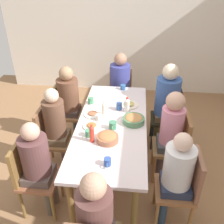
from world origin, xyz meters
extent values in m
plane|color=#956C48|center=(0.00, 0.00, 0.00)|extent=(6.05, 6.05, 0.00)
cube|color=silver|center=(-2.58, 0.00, 1.30)|extent=(0.12, 4.90, 2.60)
cube|color=silver|center=(0.00, 0.00, 0.76)|extent=(2.02, 0.83, 0.04)
cylinder|color=brown|center=(-0.91, -0.32, 0.37)|extent=(0.07, 0.07, 0.74)
cylinder|color=olive|center=(0.91, -0.32, 0.37)|extent=(0.07, 0.07, 0.74)
cylinder|color=olive|center=(-0.91, 0.32, 0.37)|extent=(0.07, 0.07, 0.74)
cylinder|color=olive|center=(0.91, 0.32, 0.37)|extent=(0.07, 0.07, 0.74)
cube|color=#905A36|center=(0.67, 0.72, 0.44)|extent=(0.40, 0.40, 0.04)
cylinder|color=olive|center=(0.84, 0.89, 0.21)|extent=(0.04, 0.04, 0.43)
cylinder|color=brown|center=(0.50, 0.89, 0.21)|extent=(0.04, 0.04, 0.43)
cylinder|color=olive|center=(0.84, 0.55, 0.21)|extent=(0.04, 0.04, 0.43)
cylinder|color=olive|center=(0.50, 0.55, 0.21)|extent=(0.04, 0.04, 0.43)
cube|color=brown|center=(0.67, 0.90, 0.68)|extent=(0.38, 0.04, 0.45)
cylinder|color=#263C53|center=(0.75, 0.62, 0.23)|extent=(0.09, 0.09, 0.45)
cylinder|color=#263342|center=(0.59, 0.62, 0.23)|extent=(0.09, 0.09, 0.45)
cube|color=#242C45|center=(0.67, 0.72, 0.50)|extent=(0.30, 0.30, 0.10)
cylinder|color=silver|center=(0.67, 0.72, 0.76)|extent=(0.29, 0.29, 0.43)
sphere|color=beige|center=(0.67, 0.72, 1.06)|extent=(0.18, 0.18, 0.18)
cube|color=olive|center=(0.00, -0.72, 0.44)|extent=(0.40, 0.40, 0.04)
cylinder|color=brown|center=(-0.17, -0.89, 0.21)|extent=(0.04, 0.04, 0.43)
cylinder|color=olive|center=(0.17, -0.89, 0.21)|extent=(0.04, 0.04, 0.43)
cylinder|color=#906038|center=(-0.17, -0.55, 0.21)|extent=(0.04, 0.04, 0.43)
cylinder|color=brown|center=(0.17, -0.55, 0.21)|extent=(0.04, 0.04, 0.43)
cube|color=brown|center=(0.00, -0.90, 0.68)|extent=(0.38, 0.04, 0.45)
cylinder|color=brown|center=(-0.08, -0.62, 0.23)|extent=(0.09, 0.09, 0.45)
cylinder|color=brown|center=(0.08, -0.62, 0.23)|extent=(0.09, 0.09, 0.45)
cube|color=brown|center=(0.00, -0.72, 0.50)|extent=(0.30, 0.30, 0.10)
cylinder|color=brown|center=(0.00, -0.72, 0.79)|extent=(0.27, 0.27, 0.48)
sphere|color=beige|center=(0.00, -0.72, 1.11)|extent=(0.17, 0.17, 0.17)
cube|color=#93653F|center=(-0.67, -0.72, 0.44)|extent=(0.40, 0.40, 0.04)
cylinder|color=brown|center=(-0.84, -0.89, 0.21)|extent=(0.04, 0.04, 0.43)
cylinder|color=olive|center=(-0.50, -0.89, 0.21)|extent=(0.04, 0.04, 0.43)
cylinder|color=brown|center=(-0.84, -0.55, 0.21)|extent=(0.04, 0.04, 0.43)
cylinder|color=olive|center=(-0.50, -0.55, 0.21)|extent=(0.04, 0.04, 0.43)
cube|color=olive|center=(-0.67, -0.90, 0.68)|extent=(0.38, 0.04, 0.45)
cylinder|color=#3F453A|center=(-0.75, -0.62, 0.23)|extent=(0.09, 0.09, 0.45)
cylinder|color=#45494B|center=(-0.59, -0.62, 0.23)|extent=(0.09, 0.09, 0.45)
cube|color=#483B3A|center=(-0.67, -0.72, 0.50)|extent=(0.30, 0.30, 0.10)
cylinder|color=brown|center=(-0.67, -0.72, 0.78)|extent=(0.31, 0.31, 0.46)
sphere|color=#A07A59|center=(-0.67, -0.72, 1.10)|extent=(0.20, 0.20, 0.20)
cube|color=#94583B|center=(0.67, -0.72, 0.44)|extent=(0.40, 0.40, 0.04)
cylinder|color=brown|center=(0.50, -0.89, 0.21)|extent=(0.04, 0.04, 0.43)
cylinder|color=olive|center=(0.84, -0.89, 0.21)|extent=(0.04, 0.04, 0.43)
cylinder|color=brown|center=(0.50, -0.55, 0.21)|extent=(0.04, 0.04, 0.43)
cylinder|color=olive|center=(0.84, -0.55, 0.21)|extent=(0.04, 0.04, 0.43)
cube|color=olive|center=(0.67, -0.90, 0.68)|extent=(0.38, 0.04, 0.45)
cylinder|color=brown|center=(0.59, -0.62, 0.23)|extent=(0.09, 0.09, 0.45)
cylinder|color=#534B3E|center=(0.75, -0.62, 0.23)|extent=(0.09, 0.09, 0.45)
cube|color=#564744|center=(0.67, -0.72, 0.50)|extent=(0.30, 0.30, 0.10)
cylinder|color=brown|center=(0.67, -0.72, 0.77)|extent=(0.29, 0.29, 0.44)
sphere|color=tan|center=(0.67, -0.72, 1.07)|extent=(0.18, 0.18, 0.18)
cylinder|color=brown|center=(1.31, 0.00, 0.78)|extent=(0.29, 0.29, 0.47)
sphere|color=tan|center=(1.31, 0.00, 1.10)|extent=(0.20, 0.20, 0.20)
cube|color=black|center=(-0.67, 0.72, 0.44)|extent=(0.40, 0.40, 0.04)
cylinder|color=black|center=(-0.50, 0.89, 0.21)|extent=(0.04, 0.04, 0.43)
cylinder|color=black|center=(-0.84, 0.89, 0.21)|extent=(0.04, 0.04, 0.43)
cylinder|color=black|center=(-0.50, 0.55, 0.21)|extent=(0.04, 0.04, 0.43)
cylinder|color=black|center=(-0.84, 0.55, 0.21)|extent=(0.04, 0.04, 0.43)
cube|color=black|center=(-0.67, 0.90, 0.68)|extent=(0.38, 0.04, 0.45)
cylinder|color=brown|center=(-0.59, 0.62, 0.23)|extent=(0.09, 0.09, 0.45)
cylinder|color=brown|center=(-0.75, 0.62, 0.23)|extent=(0.09, 0.09, 0.45)
cube|color=brown|center=(-0.67, 0.72, 0.50)|extent=(0.30, 0.30, 0.10)
cylinder|color=#345496|center=(-0.67, 0.72, 0.82)|extent=(0.34, 0.34, 0.54)
sphere|color=beige|center=(-0.67, 0.72, 1.19)|extent=(0.22, 0.22, 0.22)
cube|color=olive|center=(-1.31, 0.00, 0.44)|extent=(0.40, 0.40, 0.04)
cylinder|color=olive|center=(-1.48, 0.17, 0.21)|extent=(0.04, 0.04, 0.43)
cylinder|color=olive|center=(-1.48, -0.17, 0.21)|extent=(0.04, 0.04, 0.43)
cylinder|color=#936242|center=(-1.14, 0.17, 0.21)|extent=(0.04, 0.04, 0.43)
cylinder|color=olive|center=(-1.14, -0.17, 0.21)|extent=(0.04, 0.04, 0.43)
cube|color=brown|center=(-1.49, 0.00, 0.68)|extent=(0.04, 0.38, 0.45)
cylinder|color=brown|center=(-1.21, 0.08, 0.23)|extent=(0.09, 0.09, 0.45)
cylinder|color=#4F493E|center=(-1.21, -0.08, 0.23)|extent=(0.09, 0.09, 0.45)
cube|color=brown|center=(-1.31, 0.00, 0.50)|extent=(0.30, 0.30, 0.10)
cylinder|color=#3D4396|center=(-1.31, 0.00, 0.79)|extent=(0.33, 0.33, 0.47)
sphere|color=#A3745A|center=(-1.31, 0.00, 1.11)|extent=(0.20, 0.20, 0.20)
cube|color=brown|center=(0.00, 0.72, 0.44)|extent=(0.40, 0.40, 0.04)
cylinder|color=olive|center=(0.17, 0.89, 0.21)|extent=(0.04, 0.04, 0.43)
cylinder|color=olive|center=(-0.17, 0.89, 0.21)|extent=(0.04, 0.04, 0.43)
cylinder|color=brown|center=(0.17, 0.55, 0.21)|extent=(0.04, 0.04, 0.43)
cylinder|color=#945F2E|center=(-0.17, 0.55, 0.21)|extent=(0.04, 0.04, 0.43)
cube|color=brown|center=(0.00, 0.90, 0.68)|extent=(0.38, 0.04, 0.45)
cylinder|color=#463B3E|center=(0.08, 0.62, 0.23)|extent=(0.09, 0.09, 0.45)
cylinder|color=#3A4238|center=(-0.08, 0.62, 0.23)|extent=(0.09, 0.09, 0.45)
cube|color=#383C41|center=(0.00, 0.72, 0.50)|extent=(0.30, 0.30, 0.10)
cylinder|color=pink|center=(0.00, 0.72, 0.78)|extent=(0.27, 0.27, 0.46)
sphere|color=tan|center=(0.00, 0.72, 1.11)|extent=(0.22, 0.22, 0.22)
cylinder|color=white|center=(-0.15, -0.26, 0.78)|extent=(0.21, 0.21, 0.01)
ellipsoid|color=#A96040|center=(-0.15, -0.26, 0.80)|extent=(0.12, 0.12, 0.02)
cylinder|color=silver|center=(0.11, -0.23, 0.78)|extent=(0.20, 0.20, 0.01)
ellipsoid|color=#AF6936|center=(0.11, -0.23, 0.80)|extent=(0.11, 0.11, 0.02)
cylinder|color=beige|center=(-0.44, 0.19, 0.78)|extent=(0.25, 0.25, 0.01)
ellipsoid|color=tan|center=(-0.44, 0.19, 0.80)|extent=(0.14, 0.14, 0.02)
cylinder|color=#4D7C54|center=(-0.03, 0.26, 0.81)|extent=(0.26, 0.26, 0.07)
ellipsoid|color=#B27A46|center=(-0.03, 0.26, 0.85)|extent=(0.21, 0.21, 0.04)
cylinder|color=#9D6245|center=(0.36, -0.01, 0.81)|extent=(0.24, 0.24, 0.07)
ellipsoid|color=#B87545|center=(0.36, -0.01, 0.84)|extent=(0.19, 0.19, 0.04)
cylinder|color=white|center=(-0.04, -0.17, 0.81)|extent=(0.07, 0.07, 0.07)
torus|color=white|center=(0.00, -0.17, 0.81)|extent=(0.05, 0.01, 0.05)
cylinder|color=#4A8F60|center=(-0.45, -0.34, 0.82)|extent=(0.08, 0.08, 0.08)
torus|color=#3D8465|center=(-0.40, -0.34, 0.82)|extent=(0.05, 0.01, 0.05)
cylinder|color=#2E6197|center=(-0.93, 0.07, 0.81)|extent=(0.08, 0.08, 0.07)
torus|color=#3952A3|center=(-0.88, 0.07, 0.81)|extent=(0.05, 0.01, 0.05)
cylinder|color=#314F9E|center=(0.73, 0.03, 0.82)|extent=(0.07, 0.07, 0.08)
torus|color=#335B96|center=(0.78, 0.03, 0.82)|extent=(0.05, 0.01, 0.05)
cylinder|color=#428262|center=(0.12, 0.02, 0.82)|extent=(0.09, 0.09, 0.09)
torus|color=#4F9659|center=(0.18, 0.02, 0.82)|extent=(0.05, 0.01, 0.05)
cylinder|color=#385998|center=(-0.32, 0.06, 0.82)|extent=(0.07, 0.07, 0.10)
torus|color=#2A5BA5|center=(-0.28, 0.06, 0.82)|extent=(0.05, 0.01, 0.05)
cylinder|color=#429568|center=(0.29, -0.23, 0.81)|extent=(0.08, 0.08, 0.07)
torus|color=#468E58|center=(0.34, -0.23, 0.81)|extent=(0.05, 0.01, 0.05)
cylinder|color=silver|center=(-0.16, -0.12, 0.85)|extent=(0.06, 0.06, 0.16)
cone|color=silver|center=(-0.16, -0.12, 0.95)|extent=(0.05, 0.05, 0.03)
cylinder|color=white|center=(-0.16, -0.12, 0.97)|extent=(0.03, 0.03, 0.01)
cylinder|color=red|center=(0.39, -0.18, 0.86)|extent=(0.05, 0.05, 0.17)
cone|color=red|center=(0.39, -0.18, 0.97)|extent=(0.05, 0.05, 0.03)
cylinder|color=red|center=(0.39, -0.18, 0.99)|extent=(0.03, 0.03, 0.01)
cylinder|color=silver|center=(-0.28, 0.16, 0.86)|extent=(0.07, 0.07, 0.16)
cone|color=silver|center=(-0.28, 0.16, 0.95)|extent=(0.06, 0.06, 0.03)
cylinder|color=red|center=(-0.28, 0.16, 0.97)|extent=(0.03, 0.03, 0.01)
camera|label=1|loc=(2.54, 0.26, 2.47)|focal=40.53mm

